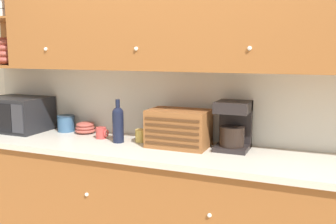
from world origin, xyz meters
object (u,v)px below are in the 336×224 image
object	(u,v)px
mug	(101,133)
coffee_maker	(234,125)
microwave	(17,114)
wine_bottle	(118,123)
storage_canister	(66,123)
mug_blue_second	(141,136)
bread_box	(179,128)
bowl_stack_on_counter	(85,128)

from	to	relation	value
mug	coffee_maker	distance (m)	1.01
microwave	wine_bottle	xyz separation A→B (m)	(1.00, -0.05, 0.00)
storage_canister	mug_blue_second	distance (m)	0.75
microwave	bread_box	xyz separation A→B (m)	(1.46, -0.00, -0.01)
storage_canister	coffee_maker	xyz separation A→B (m)	(1.42, -0.04, 0.10)
microwave	storage_canister	bearing A→B (deg)	16.23
microwave	mug_blue_second	world-z (taller)	microwave
coffee_maker	wine_bottle	bearing A→B (deg)	-170.92
microwave	mug	world-z (taller)	microwave
mug_blue_second	coffee_maker	xyz separation A→B (m)	(0.67, 0.06, 0.12)
storage_canister	wine_bottle	distance (m)	0.63
microwave	mug	distance (m)	0.83
mug_blue_second	bread_box	xyz separation A→B (m)	(0.30, -0.03, 0.08)
bowl_stack_on_counter	wine_bottle	world-z (taller)	wine_bottle
mug	wine_bottle	xyz separation A→B (m)	(0.18, -0.06, 0.10)
wine_bottle	bread_box	xyz separation A→B (m)	(0.45, 0.05, -0.01)
mug_blue_second	wine_bottle	bearing A→B (deg)	-153.16
wine_bottle	bread_box	distance (m)	0.46
microwave	mug_blue_second	xyz separation A→B (m)	(1.15, 0.02, -0.09)
storage_canister	bread_box	xyz separation A→B (m)	(1.05, -0.12, 0.06)
storage_canister	bowl_stack_on_counter	xyz separation A→B (m)	(0.19, -0.00, -0.02)
wine_bottle	coffee_maker	bearing A→B (deg)	9.08
mug_blue_second	coffee_maker	size ratio (longest dim) A/B	0.28
storage_canister	mug	xyz separation A→B (m)	(0.42, -0.11, -0.02)
mug_blue_second	mug	bearing A→B (deg)	-176.83
bowl_stack_on_counter	bread_box	world-z (taller)	bread_box
microwave	coffee_maker	size ratio (longest dim) A/B	1.53
wine_bottle	microwave	bearing A→B (deg)	177.08
storage_canister	mug_blue_second	world-z (taller)	storage_canister
mug_blue_second	bread_box	size ratio (longest dim) A/B	0.22
microwave	mug	bearing A→B (deg)	0.44
mug_blue_second	coffee_maker	distance (m)	0.69
microwave	coffee_maker	distance (m)	1.83
wine_bottle	coffee_maker	distance (m)	0.83
mug	coffee_maker	xyz separation A→B (m)	(1.00, 0.07, 0.12)
wine_bottle	mug	bearing A→B (deg)	162.46
microwave	mug_blue_second	distance (m)	1.16
bowl_stack_on_counter	bread_box	bearing A→B (deg)	-7.85
storage_canister	bread_box	size ratio (longest dim) A/B	0.35
bread_box	mug	bearing A→B (deg)	179.34
bowl_stack_on_counter	coffee_maker	distance (m)	1.24
wine_bottle	coffee_maker	size ratio (longest dim) A/B	0.96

